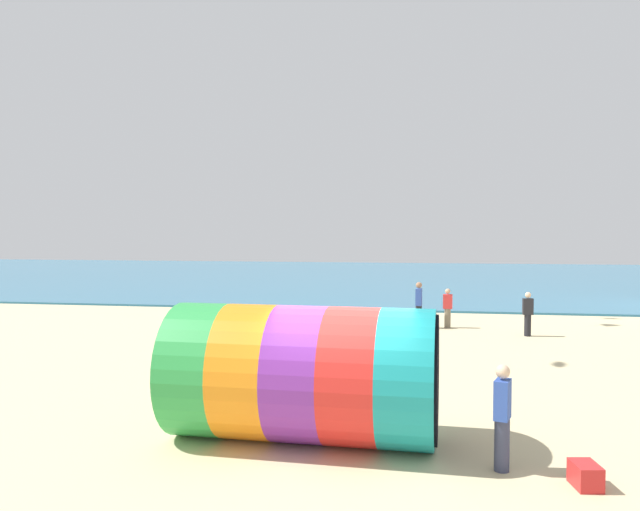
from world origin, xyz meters
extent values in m
plane|color=#CCBA8C|center=(0.00, 0.00, 0.00)|extent=(120.00, 120.00, 0.00)
cube|color=teal|center=(0.00, 38.17, 0.05)|extent=(120.00, 40.00, 0.10)
cylinder|color=green|center=(-2.67, 0.36, 1.23)|extent=(1.05, 2.50, 2.46)
cylinder|color=orange|center=(-1.72, 0.32, 1.23)|extent=(1.05, 2.50, 2.46)
cylinder|color=purple|center=(-0.77, 0.28, 1.23)|extent=(1.05, 2.50, 2.46)
cylinder|color=red|center=(0.18, 0.24, 1.23)|extent=(1.05, 2.50, 2.46)
cylinder|color=teal|center=(1.13, 0.20, 1.23)|extent=(1.05, 2.50, 2.46)
cylinder|color=black|center=(1.63, 0.18, 1.23)|extent=(0.16, 2.27, 2.27)
cylinder|color=#383D56|center=(2.64, -0.64, 0.42)|extent=(0.24, 0.24, 0.84)
cube|color=#2D4CA5|center=(2.64, -0.64, 1.15)|extent=(0.32, 0.41, 0.63)
sphere|color=beige|center=(2.64, -0.64, 1.60)|extent=(0.23, 0.23, 0.23)
cylinder|color=black|center=(5.15, 12.39, 0.39)|extent=(0.24, 0.24, 0.78)
cube|color=#232328|center=(5.15, 12.39, 1.07)|extent=(0.36, 0.23, 0.58)
sphere|color=beige|center=(5.15, 12.39, 1.48)|extent=(0.21, 0.21, 0.21)
cylinder|color=black|center=(1.28, 13.62, 0.44)|extent=(0.24, 0.24, 0.87)
cube|color=#2D4CA5|center=(1.28, 13.62, 1.20)|extent=(0.26, 0.38, 0.66)
sphere|color=#9E7051|center=(1.28, 13.62, 1.67)|extent=(0.24, 0.24, 0.24)
cylinder|color=#726651|center=(2.39, 13.86, 0.37)|extent=(0.24, 0.24, 0.75)
cube|color=red|center=(2.39, 13.86, 1.03)|extent=(0.37, 0.23, 0.56)
sphere|color=tan|center=(2.39, 13.86, 1.43)|extent=(0.20, 0.20, 0.20)
cube|color=red|center=(3.79, -1.09, 0.18)|extent=(0.44, 0.57, 0.36)
camera|label=1|loc=(1.34, -10.74, 3.86)|focal=35.00mm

